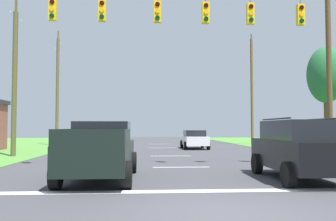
{
  "coord_description": "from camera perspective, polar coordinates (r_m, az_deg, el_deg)",
  "views": [
    {
      "loc": [
        -1.64,
        -7.53,
        1.74
      ],
      "look_at": [
        -0.5,
        9.61,
        2.55
      ],
      "focal_mm": 38.83,
      "sensor_mm": 36.0,
      "label": 1
    }
  ],
  "objects": [
    {
      "name": "lane_dash_2",
      "position": [
        31.31,
        -0.81,
        -5.87
      ],
      "size": [
        2.5,
        0.15,
        0.01
      ],
      "primitive_type": "cube",
      "rotation": [
        0.0,
        0.0,
        1.57
      ],
      "color": "white",
      "rests_on": "ground"
    },
    {
      "name": "distant_car_crossing_white",
      "position": [
        30.05,
        4.17,
        -4.5
      ],
      "size": [
        2.03,
        4.3,
        1.52
      ],
      "color": "silver",
      "rests_on": "ground"
    },
    {
      "name": "utility_pole_mid_right",
      "position": [
        23.57,
        23.94,
        7.29
      ],
      "size": [
        0.31,
        1.8,
        11.52
      ],
      "color": "brown",
      "rests_on": "ground"
    },
    {
      "name": "tree_roadside_far_right",
      "position": [
        27.76,
        23.56,
        5.01
      ],
      "size": [
        2.59,
        2.59,
        7.41
      ],
      "color": "brown",
      "rests_on": "ground"
    },
    {
      "name": "lane_dash_0",
      "position": [
        16.14,
        2.07,
        -8.87
      ],
      "size": [
        2.5,
        0.15,
        0.01
      ],
      "primitive_type": "cube",
      "rotation": [
        0.0,
        0.0,
        1.57
      ],
      "color": "white",
      "rests_on": "ground"
    },
    {
      "name": "ground_plane",
      "position": [
        7.9,
        8.6,
        -15.41
      ],
      "size": [
        120.0,
        120.0,
        0.0
      ],
      "primitive_type": "plane",
      "color": "#3D3D42"
    },
    {
      "name": "utility_pole_far_right",
      "position": [
        38.66,
        13.03,
        3.2
      ],
      "size": [
        0.27,
        1.61,
        11.53
      ],
      "color": "brown",
      "rests_on": "ground"
    },
    {
      "name": "stop_bar_stripe",
      "position": [
        10.24,
        5.6,
        -12.45
      ],
      "size": [
        14.84,
        0.45,
        0.01
      ],
      "primitive_type": "cube",
      "color": "white",
      "rests_on": "ground"
    },
    {
      "name": "overhead_signal_span",
      "position": [
        16.14,
        2.11,
        8.29
      ],
      "size": [
        17.19,
        0.31,
        8.34
      ],
      "color": "brown",
      "rests_on": "ground"
    },
    {
      "name": "utility_pole_mid_left",
      "position": [
        23.87,
        -22.95,
        4.33
      ],
      "size": [
        0.3,
        1.91,
        9.54
      ],
      "color": "brown",
      "rests_on": "ground"
    },
    {
      "name": "lane_dash_1",
      "position": [
        22.4,
        0.4,
        -7.14
      ],
      "size": [
        2.5,
        0.15,
        0.01
      ],
      "primitive_type": "cube",
      "rotation": [
        0.0,
        0.0,
        1.57
      ],
      "color": "white",
      "rests_on": "ground"
    },
    {
      "name": "suv_black",
      "position": [
        12.97,
        19.95,
        -5.54
      ],
      "size": [
        2.33,
        4.86,
        2.05
      ],
      "color": "black",
      "rests_on": "ground"
    },
    {
      "name": "lane_dash_3",
      "position": [
        38.53,
        -1.38,
        -5.27
      ],
      "size": [
        2.5,
        0.15,
        0.01
      ],
      "primitive_type": "cube",
      "rotation": [
        0.0,
        0.0,
        1.57
      ],
      "color": "white",
      "rests_on": "ground"
    },
    {
      "name": "pickup_truck",
      "position": [
        12.51,
        -10.52,
        -6.2
      ],
      "size": [
        2.34,
        5.43,
        1.95
      ],
      "color": "black",
      "rests_on": "ground"
    },
    {
      "name": "utility_pole_far_left",
      "position": [
        36.75,
        -16.96,
        3.36
      ],
      "size": [
        0.29,
        1.95,
        11.17
      ],
      "color": "brown",
      "rests_on": "ground"
    }
  ]
}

